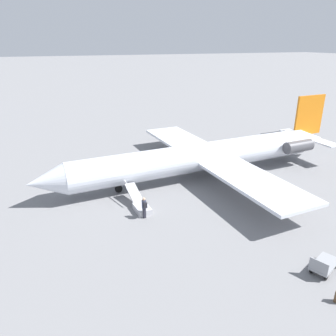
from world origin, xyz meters
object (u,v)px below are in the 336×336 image
(boarding_stairs, at_px, (140,205))
(luggage_cart, at_px, (324,265))
(airplane_main, at_px, (209,155))
(passenger, at_px, (144,206))

(boarding_stairs, distance_m, luggage_cart, 14.00)
(boarding_stairs, relative_size, luggage_cart, 1.66)
(airplane_main, relative_size, boarding_stairs, 8.14)
(passenger, height_order, luggage_cart, passenger)
(airplane_main, relative_size, passenger, 18.99)
(airplane_main, distance_m, passenger, 10.59)
(passenger, bearing_deg, boarding_stairs, -7.27)
(airplane_main, height_order, passenger, airplane_main)
(luggage_cart, bearing_deg, airplane_main, -115.40)
(passenger, xyz_separation_m, luggage_cart, (-7.97, 10.18, -0.54))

